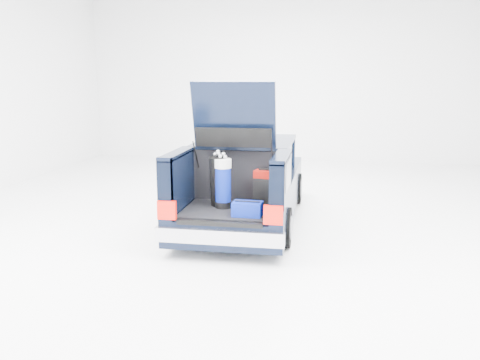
% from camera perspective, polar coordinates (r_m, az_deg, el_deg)
% --- Properties ---
extents(ground, '(14.00, 14.00, 0.00)m').
position_cam_1_polar(ground, '(9.14, 0.54, -4.57)').
color(ground, white).
rests_on(ground, ground).
extents(car, '(1.87, 4.65, 2.47)m').
position_cam_1_polar(car, '(9.08, 0.66, -0.31)').
color(car, black).
rests_on(car, ground).
extents(red_suitcase, '(0.36, 0.27, 0.55)m').
position_cam_1_polar(red_suitcase, '(7.82, 2.87, -0.83)').
color(red_suitcase, '#7B0904').
rests_on(red_suitcase, car).
extents(black_golf_bag, '(0.26, 0.32, 0.85)m').
position_cam_1_polar(black_golf_bag, '(7.68, -2.53, -0.12)').
color(black_golf_bag, black).
rests_on(black_golf_bag, car).
extents(blue_golf_bag, '(0.28, 0.28, 0.84)m').
position_cam_1_polar(blue_golf_bag, '(7.56, -1.90, -0.32)').
color(blue_golf_bag, black).
rests_on(blue_golf_bag, car).
extents(blue_duffel, '(0.42, 0.28, 0.22)m').
position_cam_1_polar(blue_duffel, '(7.17, 0.84, -3.26)').
color(blue_duffel, navy).
rests_on(blue_duffel, car).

